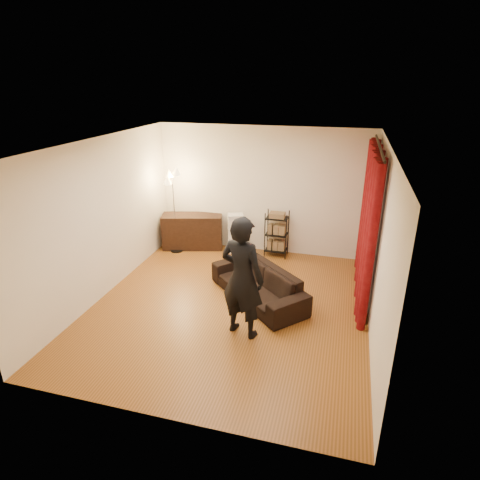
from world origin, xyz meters
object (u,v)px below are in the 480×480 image
(floor_lamp, at_px, (174,212))
(wire_shelf, at_px, (277,234))
(person, at_px, (242,278))
(storage_boxes, at_px, (236,233))
(sofa, at_px, (258,284))
(media_cabinet, at_px, (193,231))

(floor_lamp, bearing_deg, wire_shelf, 8.95)
(person, height_order, storage_boxes, person)
(person, height_order, wire_shelf, person)
(wire_shelf, bearing_deg, sofa, -89.83)
(floor_lamp, bearing_deg, sofa, -34.94)
(person, distance_m, media_cabinet, 3.51)
(storage_boxes, distance_m, floor_lamp, 1.39)
(person, distance_m, storage_boxes, 3.10)
(wire_shelf, bearing_deg, storage_boxes, -179.64)
(person, bearing_deg, storage_boxes, -56.16)
(wire_shelf, bearing_deg, media_cabinet, -179.43)
(media_cabinet, height_order, wire_shelf, wire_shelf)
(media_cabinet, bearing_deg, storage_boxes, -13.86)
(sofa, height_order, floor_lamp, floor_lamp)
(media_cabinet, xyz_separation_m, floor_lamp, (-0.27, -0.30, 0.52))
(media_cabinet, distance_m, storage_boxes, 1.00)
(storage_boxes, height_order, wire_shelf, wire_shelf)
(sofa, height_order, media_cabinet, media_cabinet)
(media_cabinet, height_order, floor_lamp, floor_lamp)
(sofa, bearing_deg, media_cabinet, 179.18)
(person, bearing_deg, sofa, -73.96)
(storage_boxes, relative_size, wire_shelf, 0.87)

